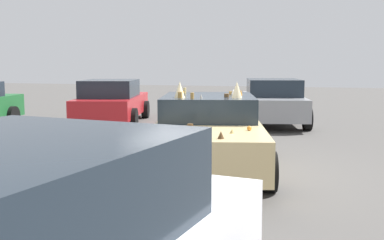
% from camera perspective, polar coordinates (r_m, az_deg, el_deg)
% --- Properties ---
extents(ground_plane, '(60.00, 60.00, 0.00)m').
position_cam_1_polar(ground_plane, '(8.56, 1.95, -6.05)').
color(ground_plane, '#514F4C').
extents(art_car_decorated, '(4.81, 2.78, 1.60)m').
position_cam_1_polar(art_car_decorated, '(8.53, 1.98, -1.46)').
color(art_car_decorated, '#D8BC7F').
rests_on(art_car_decorated, ground).
extents(parked_sedan_row_back_center, '(4.41, 2.55, 1.42)m').
position_cam_1_polar(parked_sedan_row_back_center, '(14.90, 9.77, 2.23)').
color(parked_sedan_row_back_center, gray).
rests_on(parked_sedan_row_back_center, ground).
extents(parked_sedan_row_back_far, '(4.48, 2.65, 1.39)m').
position_cam_1_polar(parked_sedan_row_back_far, '(15.24, -9.69, 2.23)').
color(parked_sedan_row_back_far, red).
rests_on(parked_sedan_row_back_far, ground).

